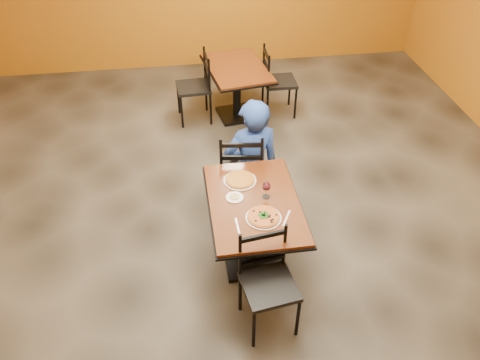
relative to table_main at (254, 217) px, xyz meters
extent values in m
cube|color=black|center=(0.00, 0.50, -0.56)|extent=(7.00, 8.00, 0.01)
cube|color=#663310|center=(0.00, 0.00, 0.18)|extent=(0.80, 1.20, 0.03)
cube|color=black|center=(0.00, 0.00, 0.15)|extent=(0.83, 1.23, 0.02)
cylinder|color=black|center=(0.00, 0.00, -0.19)|extent=(0.12, 0.12, 0.66)
cube|color=black|center=(0.00, 0.00, -0.54)|extent=(0.55, 0.55, 0.04)
cube|color=#663310|center=(0.23, 2.74, 0.18)|extent=(0.90, 1.21, 0.03)
cube|color=black|center=(0.23, 2.74, 0.16)|extent=(0.93, 1.24, 0.02)
cylinder|color=black|center=(0.23, 2.74, -0.19)|extent=(0.11, 0.11, 0.66)
cube|color=black|center=(0.23, 2.74, -0.54)|extent=(0.58, 0.58, 0.04)
imported|color=#1B2A97|center=(0.13, 0.92, 0.07)|extent=(0.68, 0.50, 1.26)
cylinder|color=white|center=(0.04, -0.23, 0.20)|extent=(0.31, 0.31, 0.01)
cylinder|color=maroon|center=(0.04, -0.23, 0.21)|extent=(0.28, 0.28, 0.02)
cylinder|color=white|center=(-0.08, 0.31, 0.20)|extent=(0.31, 0.31, 0.01)
cylinder|color=orange|center=(-0.08, 0.31, 0.21)|extent=(0.28, 0.28, 0.02)
cylinder|color=white|center=(-0.17, 0.07, 0.20)|extent=(0.16, 0.16, 0.01)
cylinder|color=tan|center=(-0.17, 0.07, 0.21)|extent=(0.09, 0.09, 0.01)
cube|color=silver|center=(-0.19, -0.29, 0.20)|extent=(0.02, 0.19, 0.00)
cube|color=silver|center=(0.24, -0.26, 0.20)|extent=(0.11, 0.19, 0.00)
camera|label=1|loc=(-0.60, -3.22, 3.05)|focal=36.36mm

